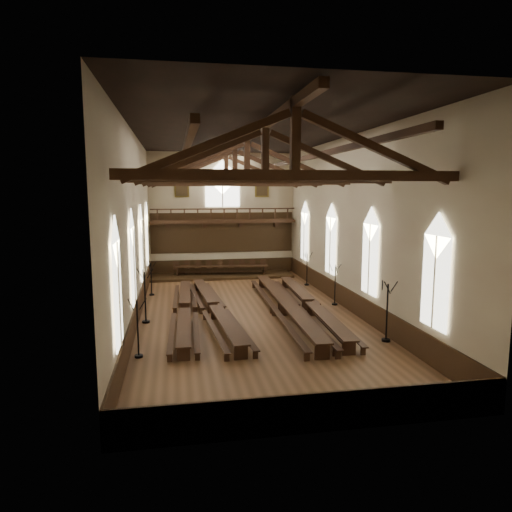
{
  "coord_description": "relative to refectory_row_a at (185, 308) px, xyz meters",
  "views": [
    {
      "loc": [
        -3.93,
        -24.74,
        6.9
      ],
      "look_at": [
        0.76,
        1.5,
        3.07
      ],
      "focal_mm": 32.0,
      "sensor_mm": 36.0,
      "label": 1
    }
  ],
  "objects": [
    {
      "name": "ground",
      "position": [
        3.5,
        0.09,
        -0.5
      ],
      "size": [
        26.0,
        26.0,
        0.0
      ],
      "primitive_type": "plane",
      "color": "brown",
      "rests_on": "ground"
    },
    {
      "name": "room_walls",
      "position": [
        3.5,
        0.09,
        5.96
      ],
      "size": [
        26.0,
        26.0,
        26.0
      ],
      "color": "#BEB38F",
      "rests_on": "ground"
    },
    {
      "name": "wainscot_band",
      "position": [
        3.5,
        0.09,
        0.1
      ],
      "size": [
        12.0,
        26.0,
        1.2
      ],
      "color": "#331D0F",
      "rests_on": "ground"
    },
    {
      "name": "side_windows",
      "position": [
        3.5,
        0.09,
        3.25
      ],
      "size": [
        11.85,
        19.8,
        4.5
      ],
      "color": "white",
      "rests_on": "room_walls"
    },
    {
      "name": "end_window",
      "position": [
        3.5,
        12.99,
        6.73
      ],
      "size": [
        2.8,
        0.12,
        3.8
      ],
      "color": "white",
      "rests_on": "room_walls"
    },
    {
      "name": "minstrels_gallery",
      "position": [
        3.5,
        12.75,
        3.41
      ],
      "size": [
        11.8,
        1.24,
        3.7
      ],
      "color": "#321E10",
      "rests_on": "room_walls"
    },
    {
      "name": "portraits",
      "position": [
        3.5,
        12.98,
        6.6
      ],
      "size": [
        7.75,
        0.09,
        1.45
      ],
      "color": "brown",
      "rests_on": "room_walls"
    },
    {
      "name": "roof_trusses",
      "position": [
        3.5,
        0.09,
        7.72
      ],
      "size": [
        11.7,
        25.7,
        2.8
      ],
      "color": "#321E10",
      "rests_on": "room_walls"
    },
    {
      "name": "refectory_row_a",
      "position": [
        0.0,
        0.0,
        0.0
      ],
      "size": [
        1.57,
        13.78,
        0.68
      ],
      "color": "#321E10",
      "rests_on": "ground"
    },
    {
      "name": "refectory_row_b",
      "position": [
        1.59,
        -0.09,
        0.04
      ],
      "size": [
        1.98,
        14.29,
        0.73
      ],
      "color": "#321E10",
      "rests_on": "ground"
    },
    {
      "name": "refectory_row_c",
      "position": [
        5.56,
        -0.35,
        0.09
      ],
      "size": [
        1.79,
        14.94,
        0.8
      ],
      "color": "#321E10",
      "rests_on": "ground"
    },
    {
      "name": "refectory_row_d",
      "position": [
        7.02,
        -0.36,
        0.04
      ],
      "size": [
        1.82,
        14.33,
        0.74
      ],
      "color": "#321E10",
      "rests_on": "ground"
    },
    {
      "name": "dais",
      "position": [
        3.16,
        11.49,
        -0.4
      ],
      "size": [
        11.4,
        2.99,
        0.2
      ],
      "primitive_type": "cube",
      "color": "#331D0F",
      "rests_on": "ground"
    },
    {
      "name": "high_table",
      "position": [
        3.16,
        11.49,
        0.3
      ],
      "size": [
        7.61,
        1.55,
        0.71
      ],
      "color": "#321E10",
      "rests_on": "dais"
    },
    {
      "name": "high_chairs",
      "position": [
        3.16,
        12.23,
        0.26
      ],
      "size": [
        7.69,
        0.49,
        1.02
      ],
      "color": "#321E10",
      "rests_on": "dais"
    },
    {
      "name": "candelabrum_left_near",
      "position": [
        -2.05,
        -5.81,
        0.28
      ],
      "size": [
        0.77,
        0.72,
        2.54
      ],
      "color": "black",
      "rests_on": "ground"
    },
    {
      "name": "candelabrum_left_mid",
      "position": [
        -2.05,
        -0.71,
        0.38
      ],
      "size": [
        0.87,
        0.83,
        2.89
      ],
      "color": "black",
      "rests_on": "ground"
    },
    {
      "name": "candelabrum_left_far",
      "position": [
        -2.05,
        5.76,
        0.21
      ],
      "size": [
        0.67,
        0.7,
        2.32
      ],
      "color": "black",
      "rests_on": "ground"
    },
    {
      "name": "candelabrum_right_near",
      "position": [
        9.05,
        -5.74,
        0.37
      ],
      "size": [
        0.77,
        0.88,
        2.86
      ],
      "color": "black",
      "rests_on": "ground"
    },
    {
      "name": "candelabrum_right_mid",
      "position": [
        9.05,
        1.15,
        0.27
      ],
      "size": [
        0.77,
        0.72,
        2.53
      ],
      "color": "black",
      "rests_on": "ground"
    },
    {
      "name": "candelabrum_right_far",
      "position": [
        9.05,
        7.12,
        0.26
      ],
      "size": [
        0.75,
        0.7,
        2.48
      ],
      "color": "black",
      "rests_on": "ground"
    }
  ]
}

